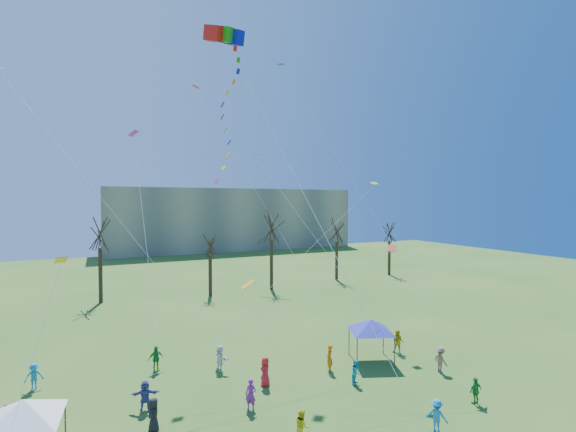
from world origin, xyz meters
name	(u,v)px	position (x,y,z in m)	size (l,w,h in m)	color
distant_building	(232,219)	(22.00, 82.00, 7.50)	(60.00, 14.00, 15.00)	gray
bare_tree_row	(206,242)	(3.76, 35.15, 6.64)	(68.02, 7.68, 10.52)	black
big_box_kite	(234,115)	(-1.71, 6.26, 16.54)	(4.01, 6.24, 22.32)	red
canopy_tent_white	(24,410)	(-11.61, 5.35, 2.69)	(4.22, 4.22, 3.17)	#3F3F44
canopy_tent_blue	(371,326)	(9.59, 8.76, 2.63)	(3.85, 3.85, 3.11)	#3F3F44
festival_crowd	(246,388)	(-0.86, 6.81, 0.85)	(26.55, 15.26, 1.85)	red
small_kites_aloft	(237,174)	(0.25, 11.68, 13.71)	(29.71, 17.81, 34.28)	#F9AA0D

